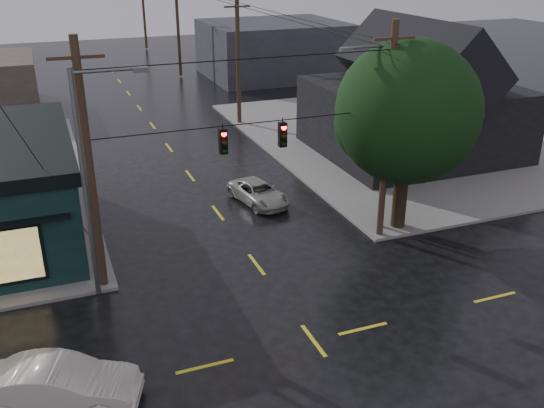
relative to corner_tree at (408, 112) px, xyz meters
name	(u,v)px	position (x,y,z in m)	size (l,w,h in m)	color
ground_plane	(313,341)	(-7.82, -7.00, -5.90)	(160.00, 160.00, 0.00)	black
sidewalk_ne	(444,132)	(12.18, 13.00, -5.83)	(28.00, 28.00, 0.15)	gray
ne_building	(415,87)	(7.18, 10.00, -1.43)	(12.60, 11.60, 8.75)	black
corner_tree	(408,112)	(0.00, 0.00, 0.00)	(6.77, 6.77, 9.16)	black
utility_pole_nw	(105,287)	(-14.32, -0.50, -5.90)	(2.00, 0.32, 10.15)	black
utility_pole_ne	(379,236)	(-1.32, -0.50, -5.90)	(2.00, 0.32, 10.15)	black
utility_pole_far_a	(240,124)	(-1.32, 21.00, -5.90)	(2.00, 0.32, 9.65)	black
utility_pole_far_b	(181,77)	(-1.32, 41.00, -5.90)	(2.00, 0.32, 9.15)	black
utility_pole_far_c	(147,49)	(-1.32, 61.00, -5.90)	(2.00, 0.32, 9.15)	black
span_signal_assembly	(253,137)	(-7.73, -0.50, -0.21)	(13.00, 0.48, 1.23)	black
streetlight_nw	(99,296)	(-14.62, -1.20, -5.90)	(5.40, 0.30, 9.15)	slate
streetlight_ne	(381,229)	(-0.82, 0.20, -5.90)	(5.40, 0.30, 9.15)	slate
bg_building_east	(273,49)	(8.18, 38.00, -3.10)	(14.00, 12.00, 5.60)	#2B2B31
sedan_cream	(59,386)	(-16.39, -7.28, -5.12)	(1.66, 4.77, 1.57)	beige
suv_silver	(259,193)	(-5.35, 5.51, -5.32)	(1.93, 4.19, 1.16)	#A19E95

